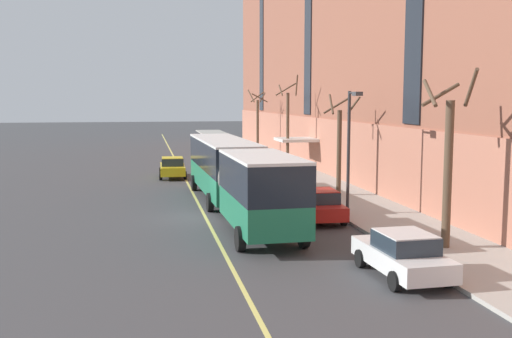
% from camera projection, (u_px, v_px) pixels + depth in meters
% --- Properties ---
extents(ground_plane, '(260.00, 260.00, 0.00)m').
position_uv_depth(ground_plane, '(204.00, 217.00, 30.24)').
color(ground_plane, '#424244').
extents(sidewalk, '(4.48, 160.00, 0.15)m').
position_uv_depth(sidewalk, '(351.00, 200.00, 34.78)').
color(sidewalk, '#ADA89E').
rests_on(sidewalk, ground).
extents(city_bus, '(3.40, 19.51, 3.59)m').
position_uv_depth(city_bus, '(235.00, 173.00, 31.42)').
color(city_bus, '#1E704C').
rests_on(city_bus, ground).
extents(parked_car_red_0, '(2.08, 4.51, 1.56)m').
position_uv_depth(parked_car_red_0, '(318.00, 205.00, 29.28)').
color(parked_car_red_0, '#B21E19').
rests_on(parked_car_red_0, ground).
extents(parked_car_white_1, '(2.14, 4.47, 1.56)m').
position_uv_depth(parked_car_white_1, '(403.00, 254.00, 19.93)').
color(parked_car_white_1, silver).
rests_on(parked_car_white_1, ground).
extents(parked_car_white_2, '(2.02, 4.80, 1.56)m').
position_uv_depth(parked_car_white_2, '(230.00, 151.00, 59.58)').
color(parked_car_white_2, silver).
rests_on(parked_car_white_2, ground).
extents(parked_car_white_3, '(1.96, 4.77, 1.56)m').
position_uv_depth(parked_car_white_3, '(244.00, 159.00, 52.04)').
color(parked_car_white_3, silver).
rests_on(parked_car_white_3, ground).
extents(taxi_cab, '(2.07, 4.41, 1.56)m').
position_uv_depth(taxi_cab, '(172.00, 167.00, 45.28)').
color(taxi_cab, yellow).
rests_on(taxi_cab, ground).
extents(street_tree_near_corner, '(2.02, 1.97, 6.93)m').
position_uv_depth(street_tree_near_corner, '(448.00, 161.00, 23.12)').
color(street_tree_near_corner, brown).
rests_on(street_tree_near_corner, sidewalk).
extents(street_tree_mid_block, '(1.74, 1.85, 6.08)m').
position_uv_depth(street_tree_mid_block, '(340.00, 144.00, 36.04)').
color(street_tree_mid_block, brown).
rests_on(street_tree_mid_block, sidewalk).
extents(street_tree_far_uptown, '(1.74, 1.79, 7.72)m').
position_uv_depth(street_tree_far_uptown, '(288.00, 125.00, 48.80)').
color(street_tree_far_uptown, brown).
rests_on(street_tree_far_uptown, sidewalk).
extents(street_tree_far_downtown, '(1.86, 1.80, 6.77)m').
position_uv_depth(street_tree_far_downtown, '(258.00, 122.00, 61.62)').
color(street_tree_far_downtown, brown).
rests_on(street_tree_far_downtown, sidewalk).
extents(street_lamp, '(0.36, 1.48, 6.18)m').
position_uv_depth(street_lamp, '(350.00, 138.00, 29.83)').
color(street_lamp, '#2D2D30').
rests_on(street_lamp, sidewalk).
extents(lane_centerline, '(0.16, 140.00, 0.01)m').
position_uv_depth(lane_centerline, '(200.00, 206.00, 33.18)').
color(lane_centerline, '#E0D66B').
rests_on(lane_centerline, ground).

